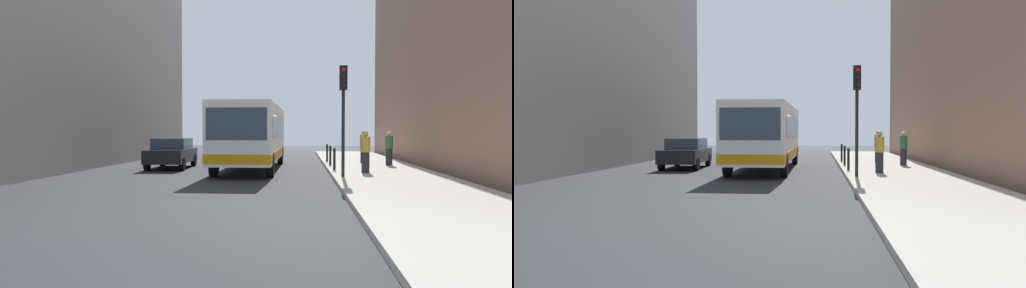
% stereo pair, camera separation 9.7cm
% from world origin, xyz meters
% --- Properties ---
extents(ground_plane, '(80.00, 80.00, 0.00)m').
position_xyz_m(ground_plane, '(0.00, 0.00, 0.00)').
color(ground_plane, '#2D2D30').
extents(sidewalk, '(4.40, 40.00, 0.15)m').
position_xyz_m(sidewalk, '(5.40, 0.00, 0.07)').
color(sidewalk, '#ADA89E').
rests_on(sidewalk, ground).
extents(building_left, '(7.00, 32.00, 13.74)m').
position_xyz_m(building_left, '(-11.50, 4.00, 6.87)').
color(building_left, gray).
rests_on(building_left, ground).
extents(building_right, '(7.00, 32.00, 13.27)m').
position_xyz_m(building_right, '(11.50, 4.00, 6.63)').
color(building_right, '#936B56').
rests_on(building_right, ground).
extents(bus, '(2.63, 11.05, 3.00)m').
position_xyz_m(bus, '(-0.30, 2.46, 1.73)').
color(bus, white).
rests_on(bus, ground).
extents(car_beside_bus, '(2.01, 4.47, 1.48)m').
position_xyz_m(car_beside_bus, '(-4.33, 2.77, 0.78)').
color(car_beside_bus, black).
rests_on(car_beside_bus, ground).
extents(car_behind_bus, '(1.90, 4.42, 1.48)m').
position_xyz_m(car_behind_bus, '(-0.33, 13.31, 0.78)').
color(car_behind_bus, silver).
rests_on(car_behind_bus, ground).
extents(traffic_light, '(0.28, 0.33, 4.10)m').
position_xyz_m(traffic_light, '(3.55, -2.59, 3.01)').
color(traffic_light, black).
rests_on(traffic_light, sidewalk).
extents(bollard_near, '(0.11, 0.11, 0.95)m').
position_xyz_m(bollard_near, '(3.45, 0.64, 0.62)').
color(bollard_near, black).
rests_on(bollard_near, sidewalk).
extents(bollard_mid, '(0.11, 0.11, 0.95)m').
position_xyz_m(bollard_mid, '(3.45, 3.63, 0.62)').
color(bollard_mid, black).
rests_on(bollard_mid, sidewalk).
extents(bollard_far, '(0.11, 0.11, 0.95)m').
position_xyz_m(bollard_far, '(3.45, 6.62, 0.62)').
color(bollard_far, black).
rests_on(bollard_far, sidewalk).
extents(pedestrian_near_signal, '(0.38, 0.38, 1.69)m').
position_xyz_m(pedestrian_near_signal, '(4.60, -0.75, 0.99)').
color(pedestrian_near_signal, '#26262D').
rests_on(pedestrian_near_signal, sidewalk).
extents(pedestrian_mid_sidewalk, '(0.38, 0.38, 1.66)m').
position_xyz_m(pedestrian_mid_sidewalk, '(6.31, 3.65, 0.98)').
color(pedestrian_mid_sidewalk, '#26262D').
rests_on(pedestrian_mid_sidewalk, sidewalk).
extents(pedestrian_far_sidewalk, '(0.38, 0.38, 1.71)m').
position_xyz_m(pedestrian_far_sidewalk, '(5.29, 5.37, 1.00)').
color(pedestrian_far_sidewalk, '#26262D').
rests_on(pedestrian_far_sidewalk, sidewalk).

